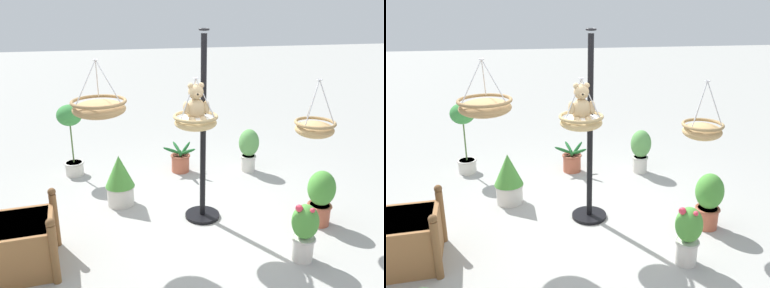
% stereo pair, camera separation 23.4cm
% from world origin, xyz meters
% --- Properties ---
extents(ground_plane, '(40.00, 40.00, 0.00)m').
position_xyz_m(ground_plane, '(0.00, 0.00, 0.00)').
color(ground_plane, '#9E9E99').
extents(display_pole_central, '(0.44, 0.44, 2.34)m').
position_xyz_m(display_pole_central, '(-0.19, -0.10, 0.72)').
color(display_pole_central, black).
rests_on(display_pole_central, ground).
extents(hanging_basket_with_teddy, '(0.50, 0.50, 0.58)m').
position_xyz_m(hanging_basket_with_teddy, '(-0.04, 0.15, 1.36)').
color(hanging_basket_with_teddy, tan).
extents(teddy_bear, '(0.30, 0.26, 0.43)m').
position_xyz_m(teddy_bear, '(-0.04, 0.17, 1.54)').
color(teddy_bear, tan).
extents(hanging_basket_left_high, '(0.47, 0.47, 0.67)m').
position_xyz_m(hanging_basket_left_high, '(-1.38, 0.37, 1.26)').
color(hanging_basket_left_high, tan).
extents(hanging_basket_right_low, '(0.59, 0.59, 0.62)m').
position_xyz_m(hanging_basket_right_low, '(1.00, 0.08, 1.55)').
color(hanging_basket_right_low, '#A37F51').
extents(wooden_planter_box, '(0.92, 0.83, 0.71)m').
position_xyz_m(wooden_planter_box, '(1.93, 0.55, 0.29)').
color(wooden_planter_box, olive).
rests_on(wooden_planter_box, ground).
extents(potted_plant_fern_front, '(0.38, 0.38, 1.14)m').
position_xyz_m(potted_plant_fern_front, '(1.49, -1.85, 0.72)').
color(potted_plant_fern_front, beige).
rests_on(potted_plant_fern_front, ground).
extents(potted_plant_flowering_red, '(0.32, 0.32, 0.70)m').
position_xyz_m(potted_plant_flowering_red, '(-1.27, -1.42, 0.40)').
color(potted_plant_flowering_red, beige).
rests_on(potted_plant_flowering_red, ground).
extents(potted_plant_tall_leafy, '(0.33, 0.33, 0.70)m').
position_xyz_m(potted_plant_tall_leafy, '(-1.56, 0.37, 0.38)').
color(potted_plant_tall_leafy, '#AD563D').
rests_on(potted_plant_tall_leafy, ground).
extents(potted_plant_bushy_green, '(0.28, 0.28, 0.67)m').
position_xyz_m(potted_plant_bushy_green, '(-1.01, 1.02, 0.35)').
color(potted_plant_bushy_green, beige).
rests_on(potted_plant_bushy_green, ground).
extents(potted_plant_small_succulent, '(0.39, 0.39, 0.71)m').
position_xyz_m(potted_plant_small_succulent, '(0.82, -0.67, 0.36)').
color(potted_plant_small_succulent, beige).
rests_on(potted_plant_small_succulent, ground).
extents(potted_plant_conical_shrub, '(0.52, 0.54, 0.46)m').
position_xyz_m(potted_plant_conical_shrub, '(-0.19, -1.63, 0.19)').
color(potted_plant_conical_shrub, '#AD563D').
rests_on(potted_plant_conical_shrub, ground).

